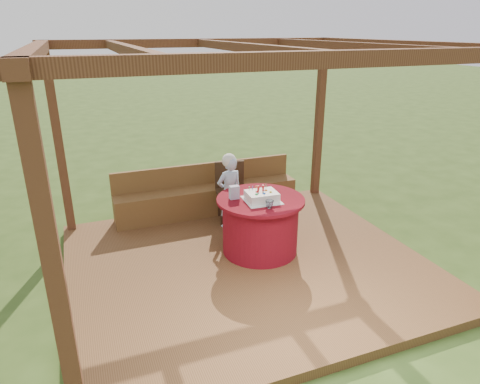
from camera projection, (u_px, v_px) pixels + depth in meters
name	position (u px, v px, depth m)	size (l,w,h in m)	color
ground	(247.00, 268.00, 5.67)	(60.00, 60.00, 0.00)	#2D4517
deck	(247.00, 265.00, 5.65)	(4.50, 4.00, 0.12)	brown
pergola	(248.00, 83.00, 4.81)	(4.50, 4.00, 2.72)	brown
bench	(208.00, 197.00, 7.03)	(3.00, 0.42, 0.80)	brown
table	(260.00, 225.00, 5.75)	(1.16, 1.16, 0.77)	maroon
chair	(231.00, 188.00, 6.72)	(0.54, 0.54, 0.91)	#321E10
elderly_woman	(229.00, 190.00, 6.41)	(0.44, 0.33, 1.16)	#93B6DB
birthday_cake	(262.00, 196.00, 5.52)	(0.47, 0.47, 0.19)	white
gift_bag	(234.00, 192.00, 5.57)	(0.12, 0.08, 0.18)	pink
drinking_glass	(269.00, 204.00, 5.30)	(0.11, 0.11, 0.10)	white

